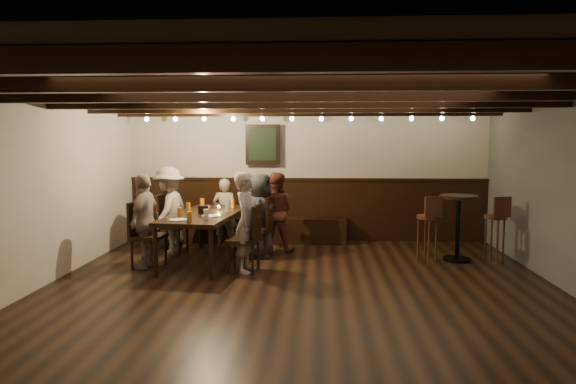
# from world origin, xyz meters

# --- Properties ---
(room) EXTENTS (7.00, 7.00, 7.00)m
(room) POSITION_xyz_m (-0.29, 2.21, 1.07)
(room) COLOR black
(room) RESTS_ON ground
(dining_table) EXTENTS (1.09, 2.06, 0.74)m
(dining_table) POSITION_xyz_m (-1.49, 1.66, 0.68)
(dining_table) COLOR black
(dining_table) RESTS_ON floor
(chair_left_near) EXTENTS (0.48, 0.48, 0.96)m
(chair_left_near) POSITION_xyz_m (-2.16, 2.18, 0.29)
(chair_left_near) COLOR black
(chair_left_near) RESTS_ON floor
(chair_left_far) EXTENTS (0.48, 0.48, 0.96)m
(chair_left_far) POSITION_xyz_m (-2.25, 1.28, 0.29)
(chair_left_far) COLOR black
(chair_left_far) RESTS_ON floor
(chair_right_near) EXTENTS (0.48, 0.48, 0.96)m
(chair_right_near) POSITION_xyz_m (-0.73, 2.04, 0.29)
(chair_right_near) COLOR black
(chair_right_near) RESTS_ON floor
(chair_right_far) EXTENTS (0.47, 0.47, 0.94)m
(chair_right_far) POSITION_xyz_m (-0.82, 1.14, 0.29)
(chair_right_far) COLOR black
(chair_right_far) RESTS_ON floor
(person_bench_left) EXTENTS (0.62, 0.44, 1.19)m
(person_bench_left) POSITION_xyz_m (-2.29, 2.64, 0.60)
(person_bench_left) COLOR #2A2A2D
(person_bench_left) RESTS_ON floor
(person_bench_centre) EXTENTS (0.46, 0.33, 1.19)m
(person_bench_centre) POSITION_xyz_m (-1.38, 2.70, 0.59)
(person_bench_centre) COLOR gray
(person_bench_centre) RESTS_ON floor
(person_bench_right) EXTENTS (0.68, 0.56, 1.31)m
(person_bench_right) POSITION_xyz_m (-0.50, 2.46, 0.66)
(person_bench_right) COLOR brown
(person_bench_right) RESTS_ON floor
(person_left_near) EXTENTS (0.61, 0.96, 1.41)m
(person_left_near) POSITION_xyz_m (-2.19, 2.18, 0.71)
(person_left_near) COLOR gray
(person_left_near) RESTS_ON floor
(person_left_far) EXTENTS (0.41, 0.83, 1.36)m
(person_left_far) POSITION_xyz_m (-2.28, 1.29, 0.68)
(person_left_far) COLOR gray
(person_left_far) RESTS_ON floor
(person_right_near) EXTENTS (0.48, 0.68, 1.32)m
(person_right_near) POSITION_xyz_m (-0.70, 2.03, 0.66)
(person_right_near) COLOR #252628
(person_right_near) RESTS_ON floor
(person_right_far) EXTENTS (0.39, 0.54, 1.41)m
(person_right_far) POSITION_xyz_m (-0.79, 1.14, 0.70)
(person_right_far) COLOR gray
(person_right_far) RESTS_ON floor
(pint_a) EXTENTS (0.07, 0.07, 0.14)m
(pint_a) POSITION_xyz_m (-1.70, 2.38, 0.81)
(pint_a) COLOR #BF7219
(pint_a) RESTS_ON dining_table
(pint_b) EXTENTS (0.07, 0.07, 0.14)m
(pint_b) POSITION_xyz_m (-1.17, 2.28, 0.81)
(pint_b) COLOR #BF7219
(pint_b) RESTS_ON dining_table
(pint_c) EXTENTS (0.07, 0.07, 0.14)m
(pint_c) POSITION_xyz_m (-1.78, 1.79, 0.81)
(pint_c) COLOR #BF7219
(pint_c) RESTS_ON dining_table
(pint_d) EXTENTS (0.07, 0.07, 0.14)m
(pint_d) POSITION_xyz_m (-1.17, 1.83, 0.81)
(pint_d) COLOR silver
(pint_d) RESTS_ON dining_table
(pint_e) EXTENTS (0.07, 0.07, 0.14)m
(pint_e) POSITION_xyz_m (-1.75, 1.23, 0.81)
(pint_e) COLOR #BF7219
(pint_e) RESTS_ON dining_table
(pint_f) EXTENTS (0.07, 0.07, 0.14)m
(pint_f) POSITION_xyz_m (-1.34, 1.09, 0.81)
(pint_f) COLOR silver
(pint_f) RESTS_ON dining_table
(pint_g) EXTENTS (0.07, 0.07, 0.14)m
(pint_g) POSITION_xyz_m (-1.52, 0.86, 0.81)
(pint_g) COLOR #BF7219
(pint_g) RESTS_ON dining_table
(plate_near) EXTENTS (0.24, 0.24, 0.01)m
(plate_near) POSITION_xyz_m (-1.71, 0.98, 0.75)
(plate_near) COLOR white
(plate_near) RESTS_ON dining_table
(plate_far) EXTENTS (0.24, 0.24, 0.01)m
(plate_far) POSITION_xyz_m (-1.34, 1.34, 0.75)
(plate_far) COLOR white
(plate_far) RESTS_ON dining_table
(condiment_caddy) EXTENTS (0.15, 0.10, 0.12)m
(condiment_caddy) POSITION_xyz_m (-1.49, 1.61, 0.80)
(condiment_caddy) COLOR black
(condiment_caddy) RESTS_ON dining_table
(candle) EXTENTS (0.05, 0.05, 0.05)m
(candle) POSITION_xyz_m (-1.34, 1.95, 0.77)
(candle) COLOR beige
(candle) RESTS_ON dining_table
(high_top_table) EXTENTS (0.57, 0.57, 1.01)m
(high_top_table) POSITION_xyz_m (2.33, 1.98, 0.66)
(high_top_table) COLOR black
(high_top_table) RESTS_ON floor
(bar_stool_left) EXTENTS (0.35, 0.36, 1.02)m
(bar_stool_left) POSITION_xyz_m (1.83, 1.78, 0.38)
(bar_stool_left) COLOR #321B0F
(bar_stool_left) RESTS_ON floor
(bar_stool_right) EXTENTS (0.34, 0.36, 1.02)m
(bar_stool_right) POSITION_xyz_m (2.83, 1.83, 0.38)
(bar_stool_right) COLOR #321B0F
(bar_stool_right) RESTS_ON floor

